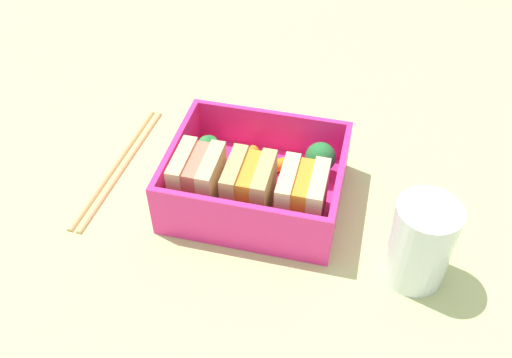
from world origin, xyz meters
TOP-DOWN VIEW (x-y plane):
  - ground_plane at (0.00, 0.00)cm, footprint 120.00×120.00cm
  - bento_tray at (0.00, 0.00)cm, footprint 17.33×14.38cm
  - bento_rim at (0.00, 0.00)cm, footprint 17.33×14.38cm
  - sandwich_left at (-5.18, 2.83)cm, footprint 4.32×5.66cm
  - sandwich_center_left at (0.00, 2.83)cm, footprint 4.32×5.66cm
  - sandwich_center at (5.18, 2.83)cm, footprint 4.32×5.66cm
  - broccoli_floret at (-5.98, -3.56)cm, footprint 3.19×3.19cm
  - carrot_stick_left at (-1.75, -3.49)cm, footprint 3.92×3.02cm
  - carrot_stick_far_left at (2.33, -2.80)cm, footprint 3.01×5.40cm
  - strawberry_far_left at (5.84, -2.72)cm, footprint 3.16×3.16cm
  - chopstick_pair at (15.86, -1.01)cm, footprint 2.66×20.02cm
  - drinking_glass at (-16.29, 6.02)cm, footprint 5.63×5.63cm

SIDE VIEW (x-z plane):
  - ground_plane at x=0.00cm, z-range -2.00..0.00cm
  - chopstick_pair at x=15.86cm, z-range 0.00..0.70cm
  - bento_tray at x=0.00cm, z-range 0.00..1.20cm
  - carrot_stick_far_left at x=2.33cm, z-range 1.20..2.48cm
  - carrot_stick_left at x=-1.75cm, z-range 1.20..2.64cm
  - strawberry_far_left at x=5.84cm, z-range 1.02..4.79cm
  - broccoli_floret at x=-5.98cm, z-range 1.56..5.77cm
  - bento_rim at x=0.00cm, z-range 1.20..6.13cm
  - sandwich_left at x=-5.18cm, z-range 1.20..7.10cm
  - sandwich_center_left at x=0.00cm, z-range 1.20..7.10cm
  - sandwich_center at x=5.18cm, z-range 1.20..7.10cm
  - drinking_glass at x=-16.29cm, z-range 0.00..8.70cm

